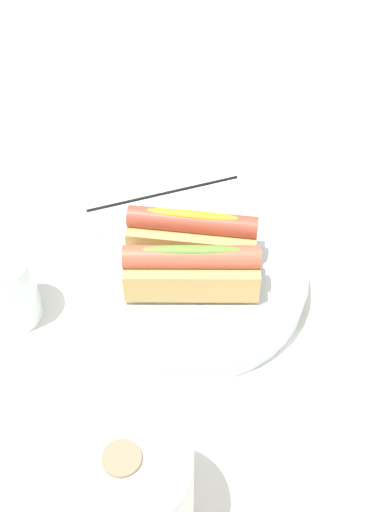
% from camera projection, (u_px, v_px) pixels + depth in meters
% --- Properties ---
extents(ground_plane, '(2.40, 2.40, 0.00)m').
position_uv_depth(ground_plane, '(208.00, 297.00, 0.76)').
color(ground_plane, silver).
extents(serving_bowl, '(0.27, 0.27, 0.04)m').
position_uv_depth(serving_bowl, '(192.00, 277.00, 0.76)').
color(serving_bowl, silver).
rests_on(serving_bowl, ground_plane).
extents(hotdog_front, '(0.16, 0.09, 0.06)m').
position_uv_depth(hotdog_front, '(192.00, 234.00, 0.74)').
color(hotdog_front, tan).
rests_on(hotdog_front, serving_bowl).
extents(hotdog_back, '(0.15, 0.07, 0.06)m').
position_uv_depth(hotdog_back, '(192.00, 269.00, 0.71)').
color(hotdog_back, tan).
rests_on(hotdog_back, serving_bowl).
extents(water_glass, '(0.07, 0.07, 0.09)m').
position_uv_depth(water_glass, '(7.00, 293.00, 0.71)').
color(water_glass, white).
rests_on(water_glass, ground_plane).
extents(paper_towel_roll, '(0.11, 0.11, 0.13)m').
position_uv_depth(paper_towel_roll, '(128.00, 494.00, 0.53)').
color(paper_towel_roll, white).
rests_on(paper_towel_roll, ground_plane).
extents(napkin_box, '(0.12, 0.07, 0.15)m').
position_uv_depth(napkin_box, '(378.00, 292.00, 0.67)').
color(napkin_box, white).
rests_on(napkin_box, ground_plane).
extents(chopstick_near, '(0.22, 0.05, 0.01)m').
position_uv_depth(chopstick_near, '(164.00, 193.00, 0.89)').
color(chopstick_near, black).
rests_on(chopstick_near, ground_plane).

